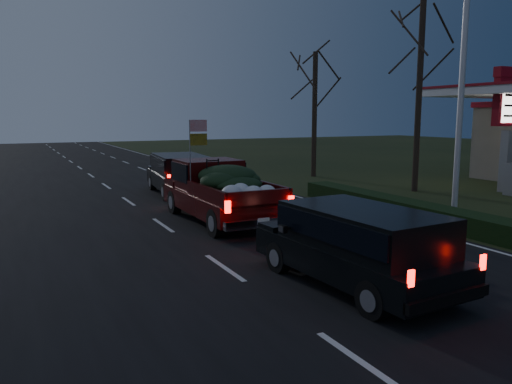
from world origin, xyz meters
name	(u,v)px	position (x,y,z in m)	size (l,w,h in m)	color
ground	(224,268)	(0.00, 0.00, 0.00)	(120.00, 120.00, 0.00)	black
road_asphalt	(224,268)	(0.00, 0.00, 0.01)	(14.00, 120.00, 0.02)	black
hedge_row	(396,207)	(7.80, 3.00, 0.30)	(1.00, 10.00, 0.60)	black
light_pole	(464,54)	(9.50, 2.00, 5.48)	(0.50, 0.90, 9.16)	silver
gas_price_pylon	(510,109)	(16.00, 4.99, 3.77)	(2.00, 0.41, 5.57)	gray
bare_tree_mid	(421,50)	(12.50, 7.00, 6.35)	(3.60, 3.60, 8.50)	black
bare_tree_far	(315,84)	(11.50, 14.00, 5.23)	(3.60, 3.60, 7.00)	black
pickup_truck	(220,188)	(1.90, 4.87, 1.11)	(2.18, 5.67, 2.97)	#3F0808
lead_suv	(180,170)	(2.49, 10.92, 1.08)	(2.54, 5.16, 1.43)	black
rear_suv	(359,239)	(1.92, -2.40, 1.00)	(2.34, 4.73, 1.33)	black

